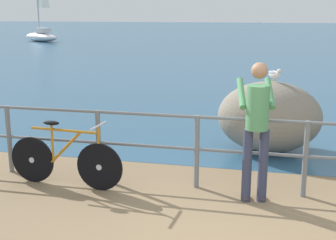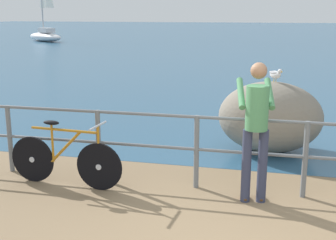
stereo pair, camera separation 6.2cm
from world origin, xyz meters
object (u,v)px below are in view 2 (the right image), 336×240
at_px(person_at_railing, 256,126).
at_px(sailboat, 45,32).
at_px(bicycle, 65,159).
at_px(breakwater_boulder_main, 270,117).
at_px(seagull, 275,74).

relative_size(person_at_railing, sailboat, 0.29).
xyz_separation_m(bicycle, sailboat, (-15.14, 27.67, 0.32)).
height_order(bicycle, breakwater_boulder_main, breakwater_boulder_main).
bearing_deg(seagull, person_at_railing, -43.70).
bearing_deg(breakwater_boulder_main, seagull, -6.99).
bearing_deg(sailboat, seagull, 159.18).
height_order(person_at_railing, breakwater_boulder_main, person_at_railing).
xyz_separation_m(bicycle, seagull, (2.76, 2.28, 0.96)).
bearing_deg(seagull, sailboat, 176.63).
relative_size(breakwater_boulder_main, sailboat, 0.29).
height_order(bicycle, person_at_railing, person_at_railing).
height_order(breakwater_boulder_main, seagull, seagull).
relative_size(bicycle, sailboat, 0.28).
distance_m(bicycle, sailboat, 31.55).
bearing_deg(sailboat, bicycle, 152.69).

